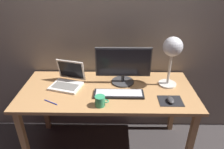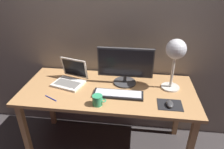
{
  "view_description": "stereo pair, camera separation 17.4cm",
  "coord_description": "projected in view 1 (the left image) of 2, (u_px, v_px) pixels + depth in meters",
  "views": [
    {
      "loc": [
        0.07,
        -1.59,
        1.74
      ],
      "look_at": [
        0.04,
        -0.05,
        0.92
      ],
      "focal_mm": 32.41,
      "sensor_mm": 36.0,
      "label": 1
    },
    {
      "loc": [
        0.24,
        -1.58,
        1.74
      ],
      "look_at": [
        0.04,
        -0.05,
        0.92
      ],
      "focal_mm": 32.41,
      "sensor_mm": 36.0,
      "label": 2
    }
  ],
  "objects": [
    {
      "name": "desk_lamp",
      "position": [
        172.0,
        50.0,
        1.78
      ],
      "size": [
        0.17,
        0.17,
        0.47
      ],
      "color": "beige",
      "rests_on": "desk"
    },
    {
      "name": "pen",
      "position": [
        51.0,
        102.0,
        1.69
      ],
      "size": [
        0.13,
        0.07,
        0.01
      ],
      "primitive_type": "cylinder",
      "rotation": [
        0.0,
        1.57,
        -0.49
      ],
      "color": "#2633A5",
      "rests_on": "desk"
    },
    {
      "name": "keyboard_main",
      "position": [
        119.0,
        94.0,
        1.78
      ],
      "size": [
        0.44,
        0.14,
        0.03
      ],
      "color": "black",
      "rests_on": "desk"
    },
    {
      "name": "back_wall",
      "position": [
        108.0,
        18.0,
        1.97
      ],
      "size": [
        4.8,
        0.06,
        2.6
      ],
      "primitive_type": "cube",
      "color": "gray",
      "rests_on": "ground"
    },
    {
      "name": "ground_plane",
      "position": [
        108.0,
        146.0,
        2.22
      ],
      "size": [
        4.8,
        4.8,
        0.0
      ],
      "primitive_type": "plane",
      "color": "#383333",
      "rests_on": "ground"
    },
    {
      "name": "laptop",
      "position": [
        68.0,
        78.0,
        1.93
      ],
      "size": [
        0.34,
        0.32,
        0.23
      ],
      "color": "silver",
      "rests_on": "desk"
    },
    {
      "name": "coffee_mug",
      "position": [
        100.0,
        101.0,
        1.63
      ],
      "size": [
        0.12,
        0.08,
        0.09
      ],
      "color": "#339966",
      "rests_on": "desk"
    },
    {
      "name": "mousepad",
      "position": [
        170.0,
        101.0,
        1.71
      ],
      "size": [
        0.2,
        0.16,
        0.0
      ],
      "primitive_type": "cube",
      "color": "black",
      "rests_on": "desk"
    },
    {
      "name": "mouse",
      "position": [
        171.0,
        100.0,
        1.68
      ],
      "size": [
        0.06,
        0.1,
        0.03
      ],
      "primitive_type": "ellipsoid",
      "color": "#38383A",
      "rests_on": "mousepad"
    },
    {
      "name": "desk",
      "position": [
        107.0,
        96.0,
        1.91
      ],
      "size": [
        1.6,
        0.7,
        0.74
      ],
      "color": "tan",
      "rests_on": "ground"
    },
    {
      "name": "monitor",
      "position": [
        123.0,
        65.0,
        1.9
      ],
      "size": [
        0.52,
        0.22,
        0.36
      ],
      "color": "#38383A",
      "rests_on": "desk"
    }
  ]
}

